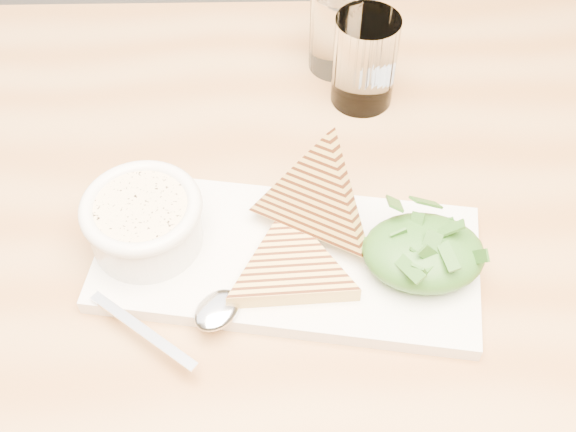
{
  "coord_description": "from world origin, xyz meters",
  "views": [
    {
      "loc": [
        0.09,
        -0.46,
        1.32
      ],
      "look_at": [
        0.08,
        -0.02,
        0.79
      ],
      "focal_mm": 45.0,
      "sensor_mm": 36.0,
      "label": 1
    }
  ],
  "objects_px": {
    "glass_near": "(338,29)",
    "glass_far": "(365,61)",
    "platter": "(287,258)",
    "table_top": "(336,256)",
    "soup_bowl": "(145,226)"
  },
  "relations": [
    {
      "from": "platter",
      "to": "soup_bowl",
      "type": "xyz_separation_m",
      "value": [
        -0.14,
        0.01,
        0.03
      ]
    },
    {
      "from": "table_top",
      "to": "soup_bowl",
      "type": "distance_m",
      "value": 0.2
    },
    {
      "from": "platter",
      "to": "glass_far",
      "type": "bearing_deg",
      "value": 71.87
    },
    {
      "from": "table_top",
      "to": "glass_near",
      "type": "relative_size",
      "value": 11.82
    },
    {
      "from": "table_top",
      "to": "platter",
      "type": "xyz_separation_m",
      "value": [
        -0.05,
        -0.02,
        0.03
      ]
    },
    {
      "from": "glass_near",
      "to": "glass_far",
      "type": "relative_size",
      "value": 0.95
    },
    {
      "from": "platter",
      "to": "glass_near",
      "type": "xyz_separation_m",
      "value": [
        0.05,
        0.31,
        0.04
      ]
    },
    {
      "from": "table_top",
      "to": "soup_bowl",
      "type": "xyz_separation_m",
      "value": [
        -0.19,
        -0.01,
        0.06
      ]
    },
    {
      "from": "platter",
      "to": "glass_far",
      "type": "xyz_separation_m",
      "value": [
        0.08,
        0.25,
        0.05
      ]
    },
    {
      "from": "platter",
      "to": "table_top",
      "type": "bearing_deg",
      "value": 26.46
    },
    {
      "from": "soup_bowl",
      "to": "table_top",
      "type": "bearing_deg",
      "value": 3.64
    },
    {
      "from": "table_top",
      "to": "soup_bowl",
      "type": "relative_size",
      "value": 11.6
    },
    {
      "from": "soup_bowl",
      "to": "glass_far",
      "type": "bearing_deg",
      "value": 47.0
    },
    {
      "from": "glass_far",
      "to": "platter",
      "type": "bearing_deg",
      "value": -108.13
    },
    {
      "from": "table_top",
      "to": "glass_far",
      "type": "height_order",
      "value": "glass_far"
    }
  ]
}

